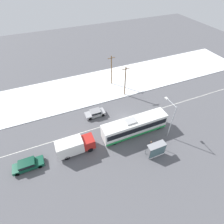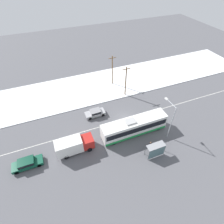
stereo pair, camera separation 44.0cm
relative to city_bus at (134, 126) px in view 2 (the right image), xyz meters
The scene contains 12 objects.
ground_plane 4.04m from the city_bus, 90.69° to the left, with size 120.00×120.00×0.00m, color #56565B.
snow_lot 16.95m from the city_bus, 90.15° to the left, with size 80.00×13.31×0.12m.
lane_marking_center 4.04m from the city_bus, 90.69° to the left, with size 60.00×0.12×0.00m.
city_bus is the anchor object (origin of this frame).
box_truck 11.02m from the city_bus, behind, with size 6.18×2.30×2.85m.
sedan_car 8.79m from the city_bus, 126.48° to the left, with size 4.01×1.80×1.37m.
parked_car_near_truck 18.57m from the city_bus, behind, with size 4.60×1.80×1.42m.
pedestrian_at_stop 4.27m from the city_bus, 75.54° to the right, with size 0.56×0.25×1.56m.
bus_shelter 5.84m from the city_bus, 79.78° to the right, with size 3.03×1.20×2.40m.
streetlamp 6.48m from the city_bus, 26.27° to the right, with size 0.36×3.00×7.17m.
utility_pole_roadside 11.81m from the city_bus, 73.01° to the left, with size 1.80×0.24×7.24m.
utility_pole_snowlot 16.79m from the city_bus, 81.93° to the left, with size 1.80×0.24×7.44m.
Camera 2 is at (-11.51, -21.84, 25.14)m, focal length 28.00 mm.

